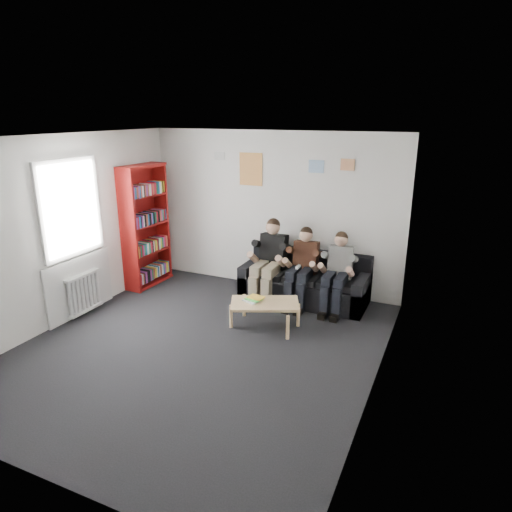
{
  "coord_description": "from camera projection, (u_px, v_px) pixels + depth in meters",
  "views": [
    {
      "loc": [
        2.89,
        -4.61,
        2.98
      ],
      "look_at": [
        0.23,
        1.3,
        0.93
      ],
      "focal_mm": 32.0,
      "sensor_mm": 36.0,
      "label": 1
    }
  ],
  "objects": [
    {
      "name": "sofa",
      "position": [
        305.0,
        284.0,
        7.49
      ],
      "size": [
        2.04,
        0.83,
        0.79
      ],
      "color": "black",
      "rests_on": "ground"
    },
    {
      "name": "person_middle",
      "position": [
        302.0,
        268.0,
        7.23
      ],
      "size": [
        0.38,
        0.82,
        1.25
      ],
      "rotation": [
        0.0,
        0.0,
        0.06
      ],
      "color": "#432416",
      "rests_on": "sofa"
    },
    {
      "name": "bookshelf",
      "position": [
        146.0,
        226.0,
        7.99
      ],
      "size": [
        0.32,
        0.96,
        2.13
      ],
      "rotation": [
        0.0,
        0.0,
        -0.05
      ],
      "color": "maroon",
      "rests_on": "ground"
    },
    {
      "name": "coffee_table",
      "position": [
        265.0,
        305.0,
        6.52
      ],
      "size": [
        0.96,
        0.53,
        0.39
      ],
      "rotation": [
        0.0,
        0.0,
        0.41
      ],
      "color": "#DCAF7F",
      "rests_on": "ground"
    },
    {
      "name": "person_left",
      "position": [
        269.0,
        261.0,
        7.44
      ],
      "size": [
        0.43,
        0.91,
        1.33
      ],
      "rotation": [
        0.0,
        0.0,
        -0.0
      ],
      "color": "black",
      "rests_on": "sofa"
    },
    {
      "name": "room_shell",
      "position": [
        196.0,
        250.0,
        5.63
      ],
      "size": [
        5.0,
        5.0,
        5.0
      ],
      "color": "black",
      "rests_on": "ground"
    },
    {
      "name": "game_cases",
      "position": [
        254.0,
        299.0,
        6.55
      ],
      "size": [
        0.26,
        0.23,
        0.05
      ],
      "rotation": [
        0.0,
        0.0,
        -0.32
      ],
      "color": "white",
      "rests_on": "coffee_table"
    },
    {
      "name": "poster_large",
      "position": [
        251.0,
        169.0,
        7.74
      ],
      "size": [
        0.42,
        0.01,
        0.55
      ],
      "primitive_type": "cube",
      "color": "#EEBD54",
      "rests_on": "room_shell"
    },
    {
      "name": "radiator",
      "position": [
        84.0,
        293.0,
        6.94
      ],
      "size": [
        0.1,
        0.64,
        0.6
      ],
      "color": "white",
      "rests_on": "ground"
    },
    {
      "name": "poster_blue",
      "position": [
        316.0,
        166.0,
        7.26
      ],
      "size": [
        0.25,
        0.01,
        0.2
      ],
      "primitive_type": "cube",
      "color": "#418FDF",
      "rests_on": "room_shell"
    },
    {
      "name": "poster_pink",
      "position": [
        348.0,
        165.0,
        7.04
      ],
      "size": [
        0.22,
        0.01,
        0.18
      ],
      "primitive_type": "cube",
      "color": "#B73971",
      "rests_on": "room_shell"
    },
    {
      "name": "window",
      "position": [
        75.0,
        249.0,
        6.77
      ],
      "size": [
        0.05,
        1.3,
        2.36
      ],
      "color": "white",
      "rests_on": "room_shell"
    },
    {
      "name": "person_right",
      "position": [
        337.0,
        273.0,
        7.01
      ],
      "size": [
        0.38,
        0.81,
        1.23
      ],
      "rotation": [
        0.0,
        0.0,
        0.11
      ],
      "color": "silver",
      "rests_on": "sofa"
    },
    {
      "name": "poster_sign",
      "position": [
        219.0,
        156.0,
        7.91
      ],
      "size": [
        0.2,
        0.01,
        0.14
      ],
      "primitive_type": "cube",
      "color": "silver",
      "rests_on": "room_shell"
    }
  ]
}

